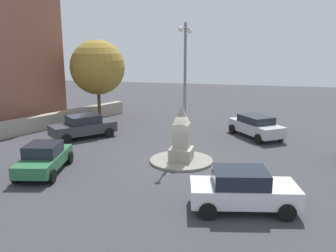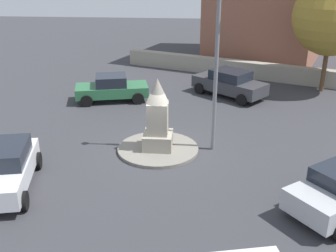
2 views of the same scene
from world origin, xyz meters
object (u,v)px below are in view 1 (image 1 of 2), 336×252
Objects in this scene: car_white_approaching at (243,189)px; car_green_near_island at (44,158)px; car_dark_grey_waiting at (83,126)px; car_silver_parked_right at (256,126)px; tree_near_wall at (98,67)px; monument at (181,135)px; streetlamp at (185,75)px.

car_green_near_island is (-1.71, -9.57, -0.08)m from car_white_approaching.
car_dark_grey_waiting is 0.99× the size of car_silver_parked_right.
tree_near_wall reaches higher than car_green_near_island.
car_dark_grey_waiting is (-3.35, -7.48, -0.68)m from monument.
tree_near_wall reaches higher than car_white_approaching.
car_dark_grey_waiting is 0.66× the size of tree_near_wall.
car_green_near_island is at bearing -100.14° from car_white_approaching.
car_green_near_island is at bearing 11.44° from car_dark_grey_waiting.
car_green_near_island is (9.63, -9.91, -0.05)m from car_silver_parked_right.
monument is 6.98m from car_green_near_island.
car_white_approaching is at bearing -1.73° from car_silver_parked_right.
streetlamp is 8.89m from car_white_approaching.
monument is at bearing 65.87° from car_dark_grey_waiting.
car_green_near_island is at bearing -45.83° from car_silver_parked_right.
car_white_approaching is at bearing 79.86° from car_green_near_island.
car_dark_grey_waiting is at bearing -114.13° from monument.
car_white_approaching is 0.65× the size of tree_near_wall.
car_silver_parked_right is at bearing 78.60° from tree_near_wall.
car_dark_grey_waiting reaches higher than car_green_near_island.
car_silver_parked_right is 13.82m from car_green_near_island.
monument is 0.68× the size of car_dark_grey_waiting.
monument reaches higher than car_dark_grey_waiting.
car_silver_parked_right is 1.04× the size of car_white_approaching.
car_silver_parked_right is (-4.14, 4.07, -3.68)m from streetlamp.
streetlamp reaches higher than car_white_approaching.
car_green_near_island is at bearing -46.75° from streetlamp.
car_white_approaching is (7.20, 3.73, -3.65)m from streetlamp.
streetlamp is at bearing 52.14° from tree_near_wall.
monument is 8.22m from car_dark_grey_waiting.
car_silver_parked_right is at bearing 135.44° from streetlamp.
tree_near_wall is (-8.96, -8.92, 2.91)m from monument.
streetlamp is 1.11× the size of tree_near_wall.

